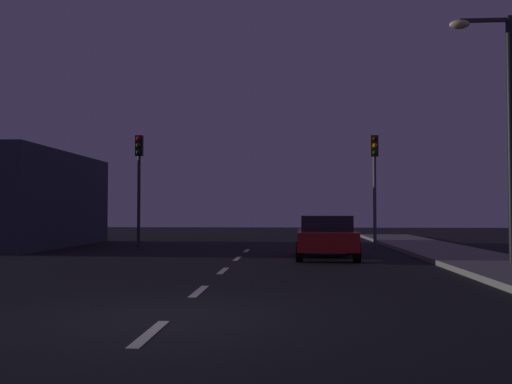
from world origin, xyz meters
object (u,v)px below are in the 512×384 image
traffic_signal_left (139,169)px  traffic_signal_right (375,169)px  street_lamp_right (501,116)px  car_stopped_ahead (326,236)px

traffic_signal_left → traffic_signal_right: traffic_signal_left is taller
traffic_signal_left → street_lamp_right: bearing=-34.3°
traffic_signal_right → traffic_signal_left: bearing=180.0°
traffic_signal_left → car_stopped_ahead: 9.79m
car_stopped_ahead → street_lamp_right: bearing=-35.9°
traffic_signal_right → street_lamp_right: street_lamp_right is taller
traffic_signal_right → car_stopped_ahead: size_ratio=1.11×
traffic_signal_left → traffic_signal_right: (10.25, -0.00, -0.06)m
traffic_signal_right → car_stopped_ahead: 6.27m
traffic_signal_right → car_stopped_ahead: (-2.38, -5.16, -2.65)m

